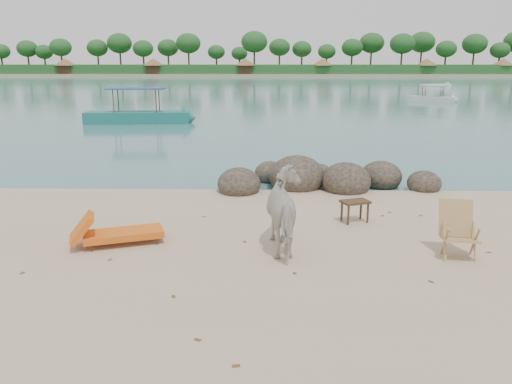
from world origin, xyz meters
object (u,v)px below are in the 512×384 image
Objects in this scene: boulders at (319,179)px; side_table at (355,213)px; lounge_chair at (123,231)px; cow at (289,212)px; deck_chair at (461,233)px; boat_near at (136,94)px.

boulders is 3.49m from side_table.
lounge_chair is at bearing -131.84° from boulders.
boulders is 3.49× the size of cow.
lounge_chair is at bearing -176.20° from deck_chair.
deck_chair is at bearing -74.04° from side_table.
deck_chair is at bearing -66.63° from boat_near.
boulders is 6.69m from lounge_chair.
boat_near is (-11.77, 22.19, 1.22)m from deck_chair.
boulders reaches higher than side_table.
side_table is 0.60× the size of deck_chair.
lounge_chair is at bearing -13.19° from cow.
cow is at bearing -23.71° from lounge_chair.
side_table is 5.19m from lounge_chair.
deck_chair is (3.21, -0.38, -0.27)m from cow.
cow is 3.24m from deck_chair.
boat_near is at bearing -77.79° from cow.
lounge_chair reaches higher than side_table.
boat_near is at bearing 127.11° from deck_chair.
cow is 23.45m from boat_near.
boulders is 5.99m from deck_chair.
lounge_chair is (-4.46, -4.98, 0.06)m from boulders.
cow reaches higher than deck_chair.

